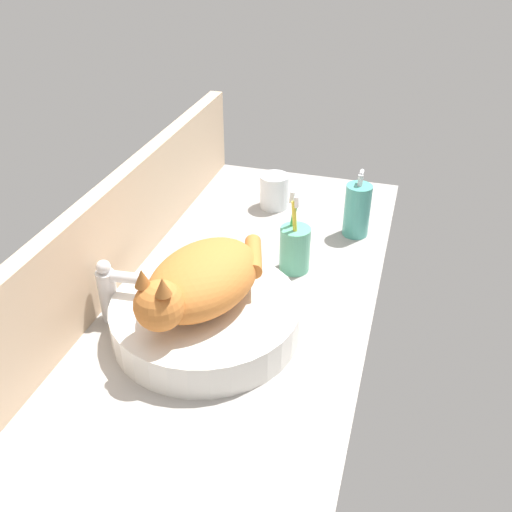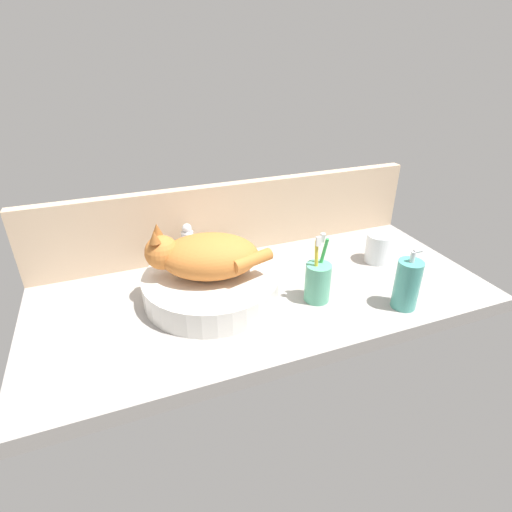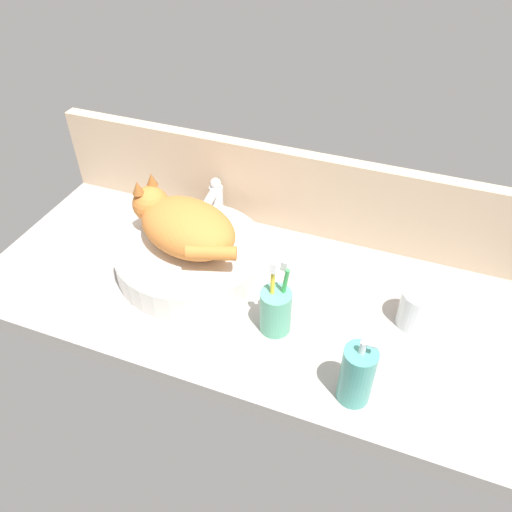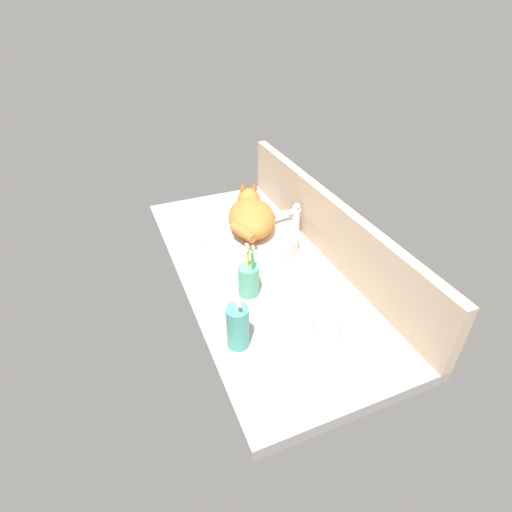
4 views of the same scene
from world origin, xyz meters
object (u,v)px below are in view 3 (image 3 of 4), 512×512
Objects in this scene: soap_dispenser at (357,375)px; sink_basin at (191,256)px; water_glass at (416,310)px; cat at (183,225)px; toothbrush_cup at (276,310)px; faucet at (215,201)px.

sink_basin is at bearing 153.72° from soap_dispenser.
sink_basin is 53.36cm from water_glass.
soap_dispenser is at bearing -25.95° from cat.
soap_dispenser is at bearing -29.35° from toothbrush_cup.
sink_basin is 1.17× the size of cat.
cat is at bearing 166.49° from sink_basin.
soap_dispenser is at bearing -41.07° from faucet.
toothbrush_cup is at bearing -47.54° from faucet.
faucet reaches higher than sink_basin.
faucet is 1.52× the size of water_glass.
toothbrush_cup is at bearing -156.63° from water_glass.
toothbrush_cup is (27.13, -29.64, -1.77)cm from faucet.
faucet is 0.83× the size of soap_dispenser.
soap_dispenser is at bearing -110.20° from water_glass.
cat is 2.25× the size of faucet.
faucet is at bearing 90.90° from cat.
sink_basin is 1.92× the size of toothbrush_cup.
soap_dispenser is 24.59cm from water_glass.
cat is 18.80cm from faucet.
toothbrush_cup reaches higher than water_glass.
cat is 30.07cm from toothbrush_cup.
water_glass is (54.68, 0.44, -8.58)cm from cat.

